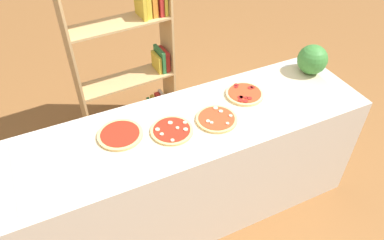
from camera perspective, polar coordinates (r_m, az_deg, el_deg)
The scene contains 9 objects.
ground_plane at distance 3.07m, azimuth -0.00°, elevation -13.33°, with size 12.00×12.00×0.00m, color brown.
counter at distance 2.71m, azimuth -0.00°, elevation -7.67°, with size 2.43×0.70×0.92m, color beige.
parchment_paper at distance 2.38m, azimuth -0.00°, elevation -0.34°, with size 2.20×0.55×0.00m, color beige.
pizza_plain_0 at distance 2.32m, azimuth -11.12°, elevation -2.24°, with size 0.28×0.28×0.02m.
pizza_mushroom_1 at distance 2.31m, azimuth -3.16°, elevation -1.62°, with size 0.27×0.27×0.02m.
pizza_mushroom_2 at distance 2.39m, azimuth 3.84°, elevation 0.16°, with size 0.27×0.27×0.03m.
pizza_pepperoni_3 at distance 2.62m, azimuth 8.18°, elevation 4.04°, with size 0.27×0.27×0.03m.
watermelon at distance 2.92m, azimuth 18.23°, elevation 8.93°, with size 0.22×0.22×0.22m, color #387A33.
bookshelf at distance 3.33m, azimuth -8.96°, elevation 9.88°, with size 0.89×0.32×1.70m.
Camera 1 is at (-0.76, -1.61, 2.50)m, focal length 34.26 mm.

